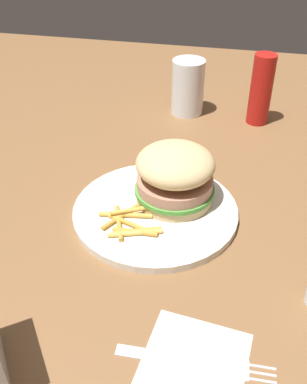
% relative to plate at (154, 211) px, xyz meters
% --- Properties ---
extents(ground_plane, '(1.60, 1.60, 0.00)m').
position_rel_plate_xyz_m(ground_plane, '(-0.01, -0.00, -0.01)').
color(ground_plane, brown).
extents(plate, '(0.25, 0.25, 0.01)m').
position_rel_plate_xyz_m(plate, '(0.00, 0.00, 0.00)').
color(plate, silver).
rests_on(plate, ground_plane).
extents(sandwich, '(0.12, 0.12, 0.09)m').
position_rel_plate_xyz_m(sandwich, '(0.03, -0.03, 0.05)').
color(sandwich, tan).
rests_on(sandwich, plate).
extents(fries_pile, '(0.09, 0.10, 0.01)m').
position_rel_plate_xyz_m(fries_pile, '(-0.05, 0.03, 0.01)').
color(fries_pile, gold).
rests_on(fries_pile, plate).
extents(napkin, '(0.12, 0.12, 0.00)m').
position_rel_plate_xyz_m(napkin, '(-0.24, -0.10, -0.01)').
color(napkin, white).
rests_on(napkin, ground_plane).
extents(fork, '(0.03, 0.17, 0.00)m').
position_rel_plate_xyz_m(fork, '(-0.24, -0.10, -0.00)').
color(fork, silver).
rests_on(fork, napkin).
extents(drink_glass, '(0.07, 0.07, 0.11)m').
position_rel_plate_xyz_m(drink_glass, '(0.36, 0.00, 0.04)').
color(drink_glass, silver).
rests_on(drink_glass, ground_plane).
extents(ketchup_bottle, '(0.04, 0.04, 0.14)m').
position_rel_plate_xyz_m(ketchup_bottle, '(0.34, -0.14, 0.07)').
color(ketchup_bottle, '#B21914').
rests_on(ketchup_bottle, ground_plane).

